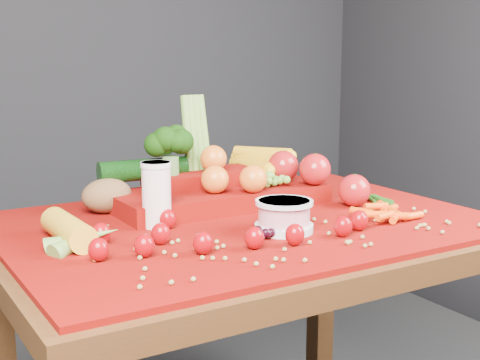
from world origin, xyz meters
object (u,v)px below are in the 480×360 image
table (245,266)px  milk_glass (156,192)px  produce_mound (228,181)px  yogurt_bowl (284,215)px

table → milk_glass: milk_glass is taller
table → produce_mound: size_ratio=1.87×
milk_glass → yogurt_bowl: (0.21, -0.17, -0.04)m
yogurt_bowl → table: bearing=99.3°
table → produce_mound: (0.05, 0.15, 0.17)m
table → yogurt_bowl: bearing=-80.7°
table → yogurt_bowl: (0.02, -0.12, 0.14)m
table → produce_mound: produce_mound is taller
yogurt_bowl → produce_mound: 0.28m
milk_glass → produce_mound: 0.26m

